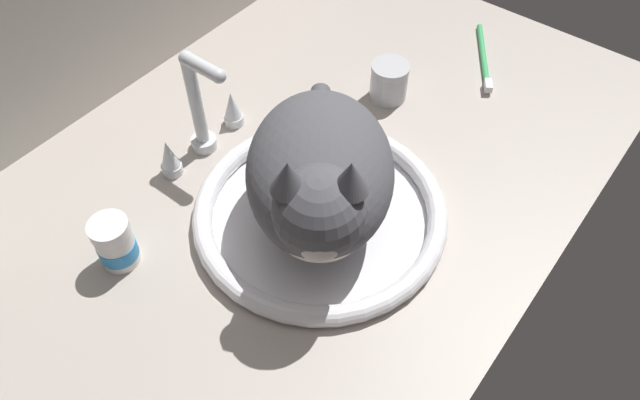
% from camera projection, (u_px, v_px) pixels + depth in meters
% --- Properties ---
extents(countertop, '(1.16, 0.74, 0.03)m').
position_uv_depth(countertop, '(306.00, 180.00, 0.93)').
color(countertop, '#ADA399').
rests_on(countertop, ground).
extents(backsplash_wall, '(1.16, 0.02, 0.35)m').
position_uv_depth(backsplash_wall, '(116.00, 1.00, 0.96)').
color(backsplash_wall, beige).
rests_on(backsplash_wall, ground).
extents(sink_basin, '(0.36, 0.36, 0.03)m').
position_uv_depth(sink_basin, '(320.00, 212.00, 0.86)').
color(sink_basin, white).
rests_on(sink_basin, countertop).
extents(faucet, '(0.17, 0.09, 0.18)m').
position_uv_depth(faucet, '(201.00, 116.00, 0.90)').
color(faucet, silver).
rests_on(faucet, countertop).
extents(cat, '(0.35, 0.32, 0.20)m').
position_uv_depth(cat, '(320.00, 178.00, 0.77)').
color(cat, '#4C4C51').
rests_on(cat, sink_basin).
extents(pill_bottle, '(0.05, 0.05, 0.08)m').
position_uv_depth(pill_bottle, '(115.00, 244.00, 0.79)').
color(pill_bottle, white).
rests_on(pill_bottle, countertop).
extents(metal_jar, '(0.06, 0.06, 0.07)m').
position_uv_depth(metal_jar, '(388.00, 81.00, 1.01)').
color(metal_jar, '#B2B5BA').
rests_on(metal_jar, countertop).
extents(toothbrush, '(0.17, 0.11, 0.02)m').
position_uv_depth(toothbrush, '(484.00, 59.00, 1.09)').
color(toothbrush, '#3FB266').
rests_on(toothbrush, countertop).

